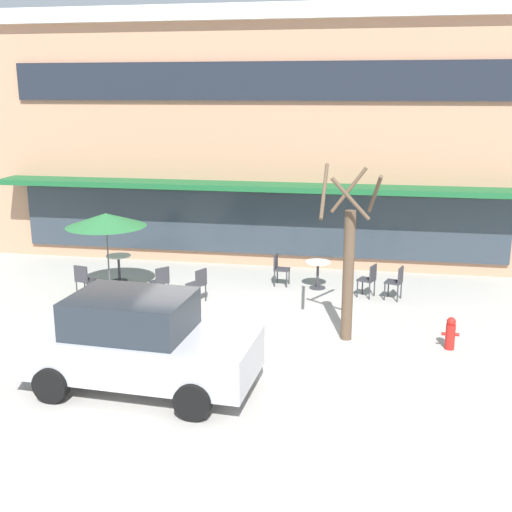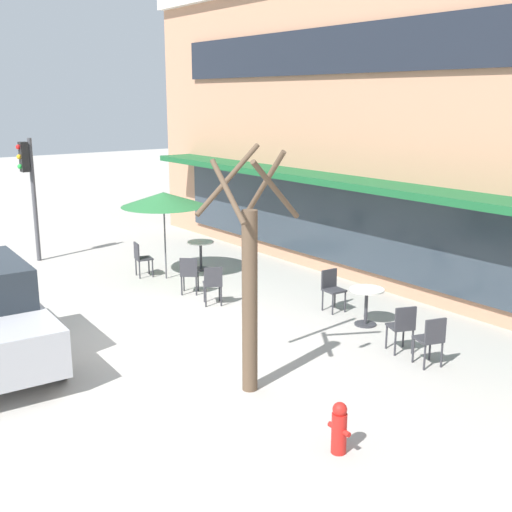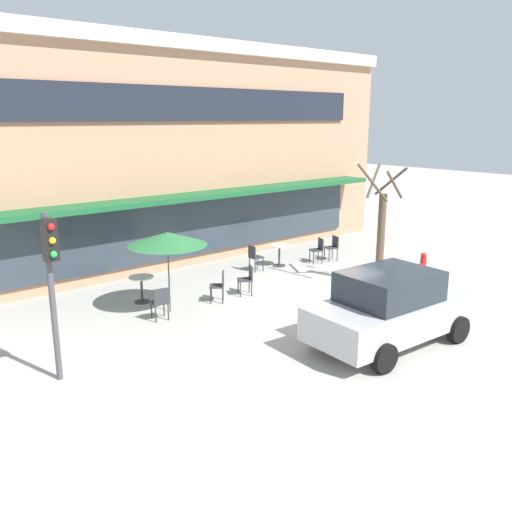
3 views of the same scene
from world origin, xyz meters
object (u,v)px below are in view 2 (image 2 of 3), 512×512
Objects in this scene: patio_umbrella_green_folded at (164,199)px; cafe_chair_5 at (332,287)px; cafe_table_near_wall at (366,300)px; cafe_table_streetside at (201,251)px; fire_hydrant at (339,428)px; street_tree at (250,284)px; cafe_chair_2 at (431,338)px; cafe_chair_4 at (213,282)px; cafe_chair_3 at (189,272)px; traffic_light_pole at (29,179)px; cafe_chair_1 at (141,257)px; cafe_chair_0 at (402,325)px.

patio_umbrella_green_folded reaches higher than cafe_chair_5.
cafe_table_near_wall is 1.00× the size of cafe_table_streetside.
fire_hydrant is (8.54, -2.27, -1.67)m from patio_umbrella_green_folded.
fire_hydrant is (2.18, -0.19, -1.37)m from street_tree.
cafe_chair_2 and cafe_chair_4 have the same top height.
cafe_chair_5 reaches higher than cafe_table_near_wall.
fire_hydrant is (3.12, -3.79, -0.16)m from cafe_table_near_wall.
cafe_chair_5 is 0.24× the size of street_tree.
traffic_light_pole reaches higher than cafe_chair_3.
cafe_chair_2 is at bearing 9.19° from cafe_chair_1.
cafe_chair_1 is 1.00× the size of cafe_chair_3.
cafe_chair_1 is at bearing -161.92° from cafe_table_near_wall.
cafe_table_streetside is 7.72m from cafe_chair_2.
traffic_light_pole is at bearing -158.79° from cafe_table_near_wall.
traffic_light_pole is at bearing -151.56° from patio_umbrella_green_folded.
cafe_chair_2 is 1.00× the size of cafe_chair_3.
cafe_table_near_wall is at bearing 162.96° from cafe_chair_2.
cafe_table_streetside is at bearing -176.40° from cafe_table_near_wall.
cafe_chair_0 is 0.24× the size of street_tree.
cafe_chair_4 is at bearing 154.41° from street_tree.
traffic_light_pole reaches higher than cafe_chair_1.
traffic_light_pole is at bearing -164.12° from cafe_chair_0.
patio_umbrella_green_folded is at bearing 171.58° from cafe_chair_3.
cafe_table_near_wall is 0.85× the size of cafe_chair_2.
cafe_table_streetside is 1.08× the size of fire_hydrant.
cafe_chair_3 is at bearing 179.20° from cafe_chair_4.
cafe_chair_4 is 4.43m from street_tree.
cafe_table_near_wall is at bearing 15.71° from patio_umbrella_green_folded.
cafe_chair_1 and cafe_chair_3 have the same top height.
traffic_light_pole reaches higher than cafe_chair_5.
cafe_chair_4 is (-5.00, -1.12, 0.00)m from cafe_chair_2.
cafe_table_near_wall is at bearing 21.21° from traffic_light_pole.
cafe_chair_0 is (7.02, -0.20, 0.01)m from cafe_table_streetside.
fire_hydrant is at bearing -21.45° from cafe_table_streetside.
cafe_chair_0 is 1.00× the size of cafe_chair_3.
traffic_light_pole reaches higher than patio_umbrella_green_folded.
traffic_light_pole is (-6.29, -1.81, 1.77)m from cafe_chair_4.
cafe_table_near_wall is at bearing 104.62° from street_tree.
street_tree is 1.11× the size of traffic_light_pole.
traffic_light_pole is at bearing -153.38° from cafe_chair_1.
cafe_chair_2 is 3.32m from fire_hydrant.
cafe_table_streetside is at bearing 178.36° from cafe_chair_0.
street_tree is at bearing -25.59° from cafe_chair_4.
cafe_chair_1 is 9.26m from fire_hydrant.
cafe_chair_3 is 0.24× the size of street_tree.
patio_umbrella_green_folded is 4.30m from traffic_light_pole.
cafe_chair_3 is 1.00× the size of cafe_chair_5.
cafe_table_near_wall is at bearing 31.24° from cafe_chair_4.
fire_hydrant is (4.20, -3.87, -0.17)m from cafe_chair_5.
cafe_chair_0 and cafe_chair_5 have the same top height.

